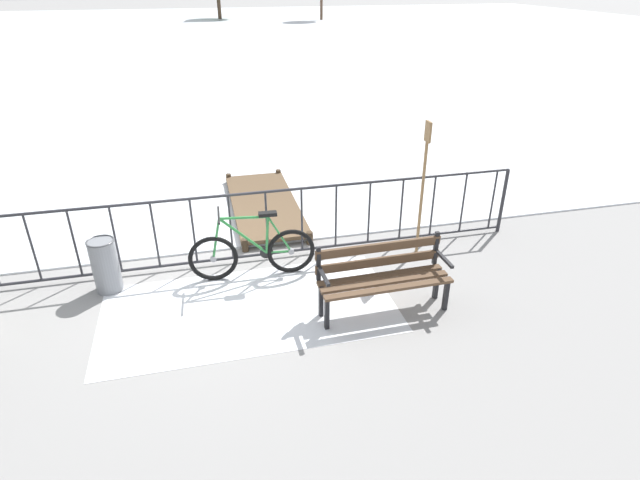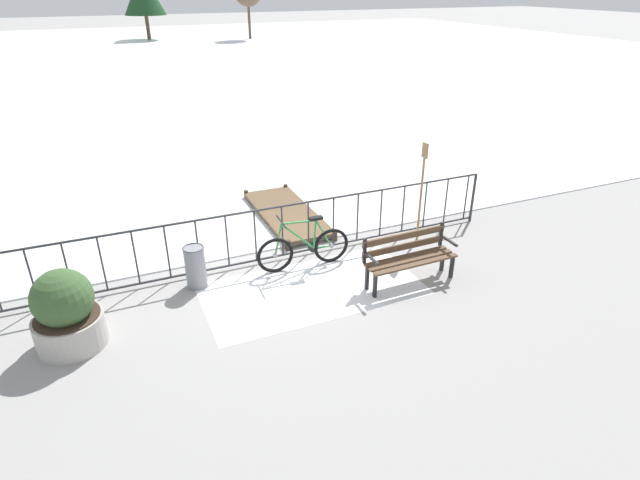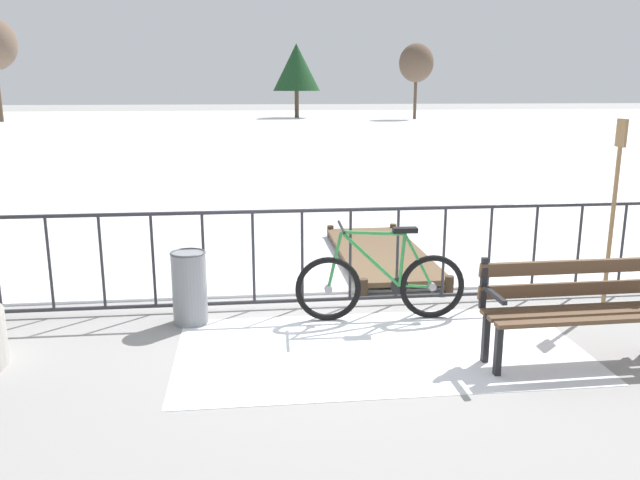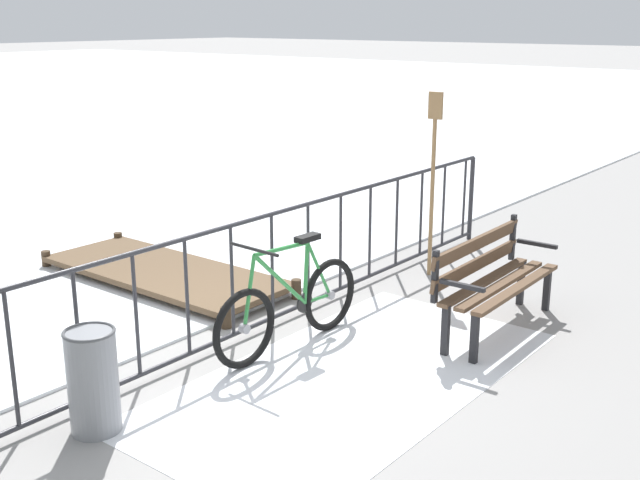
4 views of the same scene
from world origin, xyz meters
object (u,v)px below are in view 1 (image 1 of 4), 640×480
at_px(bicycle_near_railing, 253,252).
at_px(oar_upright, 423,181).
at_px(trash_bin, 105,265).
at_px(park_bench, 382,273).

bearing_deg(bicycle_near_railing, oar_upright, 2.07).
bearing_deg(trash_bin, oar_upright, -0.34).
bearing_deg(trash_bin, bicycle_near_railing, -3.44).
bearing_deg(oar_upright, bicycle_near_railing, -177.93).
height_order(bicycle_near_railing, park_bench, bicycle_near_railing).
bearing_deg(trash_bin, park_bench, -20.58).
xyz_separation_m(park_bench, oar_upright, (1.01, 1.22, 0.63)).
relative_size(bicycle_near_railing, trash_bin, 2.34).
bearing_deg(bicycle_near_railing, park_bench, -38.40).
distance_m(bicycle_near_railing, park_bench, 1.83).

